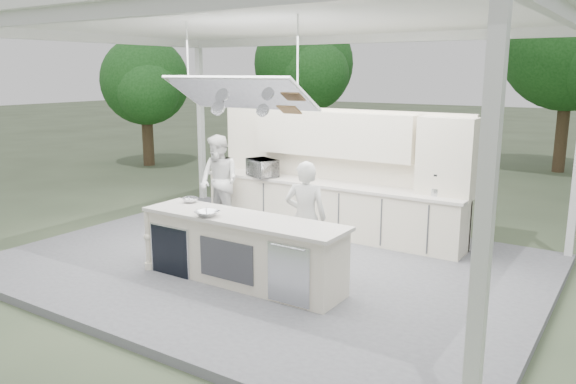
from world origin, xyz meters
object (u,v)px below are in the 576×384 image
Objects in this scene: back_counter at (328,208)px; sous_chef at (219,181)px; head_chef at (306,218)px; demo_island at (241,249)px.

sous_chef is at bearing -159.75° from back_counter.
head_chef is at bearing -14.75° from sous_chef.
head_chef is 2.98m from sous_chef.
head_chef is at bearing -69.65° from back_counter.
head_chef is (0.56, 0.81, 0.36)m from demo_island.
sous_chef reaches higher than head_chef.
sous_chef reaches higher than demo_island.
demo_island and back_counter have the same top height.
demo_island is at bearing 34.00° from head_chef.
head_chef reaches higher than demo_island.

